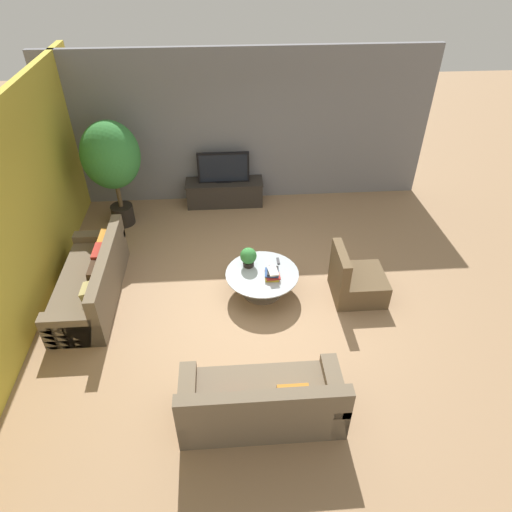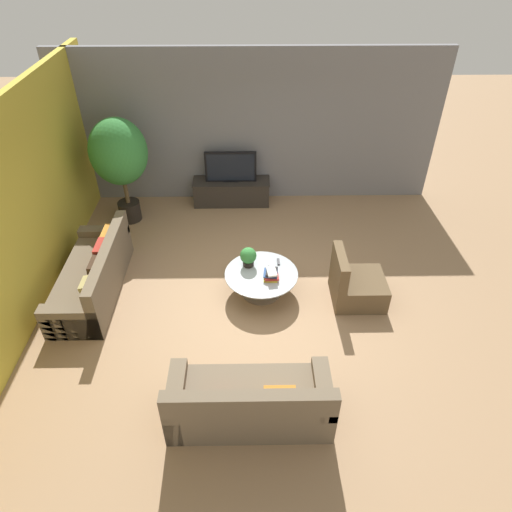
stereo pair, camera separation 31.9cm
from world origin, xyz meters
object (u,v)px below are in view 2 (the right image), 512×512
Objects in this scene: potted_palm_tall at (119,155)px; couch_near_entry at (250,403)px; television at (231,167)px; armchair_wicker at (355,285)px; coffee_table at (261,279)px; potted_plant_tabletop at (248,256)px; media_console at (232,191)px; couch_by_wall at (94,276)px.

couch_near_entry is at bearing -62.40° from potted_palm_tall.
armchair_wicker is (1.99, -2.98, -0.55)m from television.
potted_plant_tabletop reaches higher than coffee_table.
armchair_wicker reaches higher than couch_near_entry.
coffee_table is 1.46m from armchair_wicker.
potted_palm_tall reaches higher than potted_plant_tabletop.
television is at bearing 33.77° from armchair_wicker.
armchair_wicker reaches higher than coffee_table.
couch_near_entry is at bearing -89.74° from potted_plant_tabletop.
coffee_table is 1.33× the size of armchair_wicker.
television reaches higher than coffee_table.
potted_palm_tall is at bearing 138.82° from coffee_table.
couch_near_entry reaches higher than coffee_table.
coffee_table is at bearing -94.82° from couch_near_entry.
armchair_wicker is at bearing -56.25° from media_console.
television is 2.92m from coffee_table.
coffee_table is 0.56× the size of potted_palm_tall.
couch_by_wall and couch_near_entry have the same top height.
television reaches higher than armchair_wicker.
television reaches higher than media_console.
potted_palm_tall is (-1.98, -0.60, 0.55)m from television.
potted_palm_tall reaches higher than armchair_wicker.
couch_by_wall is at bearing -177.31° from potted_plant_tabletop.
media_console is 1.82× the size of armchair_wicker.
couch_by_wall reaches higher than media_console.
couch_near_entry is 2.48m from potted_plant_tabletop.
media_console is at bearing -86.03° from couch_near_entry.
media_console is 2.65m from potted_plant_tabletop.
television is 3.48m from couch_by_wall.
television is 2.15m from potted_palm_tall.
potted_plant_tabletop is at bearing -89.74° from couch_near_entry.
couch_by_wall is 2.46m from potted_plant_tabletop.
potted_palm_tall is at bearing -62.40° from couch_near_entry.
media_console is at bearing 90.00° from television.
couch_near_entry is (0.35, -5.07, -0.54)m from television.
couch_by_wall is (-2.10, -2.72, 0.03)m from media_console.
media_console is 5.09m from couch_near_entry.
armchair_wicker is at bearing -6.59° from coffee_table.
television reaches higher than couch_near_entry.
couch_by_wall is 6.66× the size of potted_plant_tabletop.
couch_near_entry reaches higher than potted_plant_tabletop.
media_console is at bearing 16.99° from potted_palm_tall.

